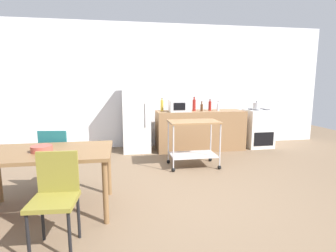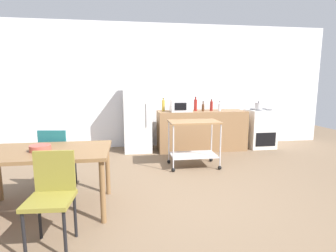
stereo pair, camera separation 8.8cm
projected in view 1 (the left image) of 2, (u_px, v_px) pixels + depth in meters
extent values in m
plane|color=brown|center=(190.00, 200.00, 3.50)|extent=(12.00, 12.00, 0.00)
cube|color=white|center=(157.00, 86.00, 6.38)|extent=(8.40, 0.12, 2.90)
cube|color=olive|center=(200.00, 130.00, 6.11)|extent=(2.00, 0.64, 0.90)
cube|color=brown|center=(45.00, 153.00, 3.06)|extent=(1.50, 0.90, 0.04)
cylinder|color=brown|center=(105.00, 193.00, 2.86)|extent=(0.06, 0.06, 0.71)
cylinder|color=brown|center=(109.00, 170.00, 3.62)|extent=(0.06, 0.06, 0.71)
cube|color=#1E666B|center=(59.00, 157.00, 3.80)|extent=(0.46, 0.46, 0.04)
cube|color=#1E666B|center=(53.00, 145.00, 3.59)|extent=(0.38, 0.09, 0.40)
cylinder|color=black|center=(76.00, 170.00, 4.01)|extent=(0.03, 0.03, 0.45)
cylinder|color=black|center=(53.00, 170.00, 4.01)|extent=(0.03, 0.03, 0.45)
cylinder|color=black|center=(68.00, 178.00, 3.68)|extent=(0.03, 0.03, 0.45)
cylinder|color=black|center=(43.00, 178.00, 3.67)|extent=(0.03, 0.03, 0.45)
cube|color=olive|center=(53.00, 202.00, 2.38)|extent=(0.43, 0.43, 0.04)
cube|color=olive|center=(58.00, 172.00, 2.53)|extent=(0.38, 0.06, 0.40)
cylinder|color=black|center=(28.00, 239.00, 2.24)|extent=(0.03, 0.03, 0.45)
cylinder|color=black|center=(70.00, 236.00, 2.27)|extent=(0.03, 0.03, 0.45)
cylinder|color=black|center=(43.00, 218.00, 2.57)|extent=(0.03, 0.03, 0.45)
cylinder|color=black|center=(79.00, 217.00, 2.61)|extent=(0.03, 0.03, 0.45)
cube|color=white|center=(258.00, 128.00, 6.37)|extent=(0.60, 0.60, 0.90)
cube|color=black|center=(264.00, 139.00, 6.11)|extent=(0.48, 0.01, 0.32)
cylinder|color=#47474C|center=(256.00, 110.00, 6.16)|extent=(0.16, 0.16, 0.02)
cylinder|color=#47474C|center=(266.00, 110.00, 6.20)|extent=(0.16, 0.16, 0.02)
cylinder|color=#47474C|center=(251.00, 109.00, 6.39)|extent=(0.16, 0.16, 0.02)
cylinder|color=#47474C|center=(261.00, 109.00, 6.44)|extent=(0.16, 0.16, 0.02)
cube|color=white|center=(136.00, 117.00, 5.90)|extent=(0.60, 0.60, 1.55)
cylinder|color=silver|center=(145.00, 115.00, 5.62)|extent=(0.02, 0.02, 0.50)
cube|color=olive|center=(194.00, 122.00, 4.78)|extent=(0.90, 0.56, 0.03)
cube|color=silver|center=(193.00, 155.00, 4.88)|extent=(0.83, 0.52, 0.02)
cylinder|color=silver|center=(173.00, 147.00, 4.53)|extent=(0.02, 0.02, 0.76)
sphere|color=black|center=(173.00, 170.00, 4.60)|extent=(0.07, 0.07, 0.07)
cylinder|color=silver|center=(220.00, 145.00, 4.67)|extent=(0.02, 0.02, 0.76)
sphere|color=black|center=(219.00, 167.00, 4.74)|extent=(0.07, 0.07, 0.07)
cylinder|color=silver|center=(168.00, 140.00, 5.01)|extent=(0.02, 0.02, 0.76)
sphere|color=black|center=(168.00, 162.00, 5.08)|extent=(0.07, 0.07, 0.07)
cylinder|color=silver|center=(211.00, 139.00, 5.16)|extent=(0.02, 0.02, 0.76)
sphere|color=black|center=(210.00, 159.00, 5.22)|extent=(0.07, 0.07, 0.07)
cylinder|color=gold|center=(162.00, 106.00, 5.95)|extent=(0.07, 0.07, 0.24)
cylinder|color=gold|center=(162.00, 99.00, 5.93)|extent=(0.03, 0.03, 0.04)
cylinder|color=black|center=(162.00, 98.00, 5.92)|extent=(0.03, 0.03, 0.01)
cube|color=silver|center=(180.00, 106.00, 5.83)|extent=(0.46, 0.34, 0.26)
cube|color=black|center=(180.00, 106.00, 5.65)|extent=(0.25, 0.01, 0.16)
cylinder|color=maroon|center=(194.00, 105.00, 6.00)|extent=(0.07, 0.07, 0.25)
cylinder|color=maroon|center=(194.00, 98.00, 5.97)|extent=(0.03, 0.03, 0.05)
cylinder|color=black|center=(194.00, 97.00, 5.97)|extent=(0.04, 0.04, 0.01)
cylinder|color=#4C2D19|center=(202.00, 108.00, 5.95)|extent=(0.06, 0.06, 0.16)
cylinder|color=#4C2D19|center=(202.00, 103.00, 5.93)|extent=(0.03, 0.03, 0.06)
cylinder|color=black|center=(202.00, 101.00, 5.92)|extent=(0.03, 0.03, 0.01)
cylinder|color=maroon|center=(210.00, 106.00, 6.05)|extent=(0.07, 0.07, 0.21)
cylinder|color=maroon|center=(210.00, 101.00, 6.03)|extent=(0.03, 0.03, 0.04)
cylinder|color=black|center=(210.00, 99.00, 6.03)|extent=(0.03, 0.03, 0.01)
cylinder|color=silver|center=(218.00, 107.00, 5.99)|extent=(0.06, 0.06, 0.17)
cylinder|color=silver|center=(218.00, 103.00, 5.97)|extent=(0.03, 0.03, 0.04)
cylinder|color=black|center=(218.00, 101.00, 5.97)|extent=(0.03, 0.03, 0.01)
cylinder|color=#B24C3F|center=(42.00, 149.00, 3.02)|extent=(0.23, 0.23, 0.07)
cylinder|color=silver|center=(256.00, 106.00, 6.16)|extent=(0.17, 0.17, 0.16)
sphere|color=black|center=(257.00, 102.00, 6.15)|extent=(0.03, 0.03, 0.03)
cylinder|color=silver|center=(261.00, 105.00, 6.18)|extent=(0.08, 0.02, 0.07)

